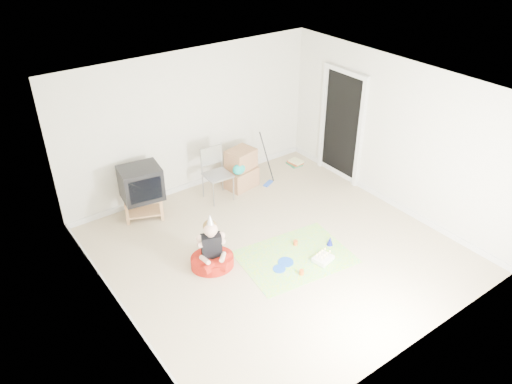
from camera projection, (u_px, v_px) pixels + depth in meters
ground at (276, 250)px, 7.83m from camera, size 5.00×5.00×0.00m
doorway_recess at (342, 127)px, 9.38m from camera, size 0.02×0.90×2.05m
tv_stand at (144, 205)px, 8.50m from camera, size 0.73×0.61×0.39m
crt_tv at (141, 183)px, 8.27m from camera, size 0.73×0.63×0.56m
folding_chair at (218, 175)px, 8.89m from camera, size 0.47×0.45×1.00m
cardboard_boxes at (241, 169)px, 9.35m from camera, size 0.66×0.56×0.74m
floor_mop at (268, 172)px, 9.45m from camera, size 0.26×0.32×0.99m
book_pile at (295, 162)px, 10.24m from camera, size 0.24×0.31×0.10m
seated_woman at (212, 255)px, 7.39m from camera, size 0.83×0.83×0.93m
party_mat at (295, 257)px, 7.67m from camera, size 1.79×1.39×0.01m
birthday_cake at (323, 259)px, 7.57m from camera, size 0.33×0.28×0.14m
blue_plate_near at (286, 262)px, 7.55m from camera, size 0.29×0.29×0.01m
blue_plate_far at (279, 269)px, 7.42m from camera, size 0.22×0.22×0.01m
orange_cup_near at (295, 243)px, 7.91m from camera, size 0.07×0.07×0.08m
orange_cup_far at (301, 272)px, 7.30m from camera, size 0.08×0.08×0.08m
blue_party_hat at (330, 241)px, 7.89m from camera, size 0.11×0.11×0.15m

